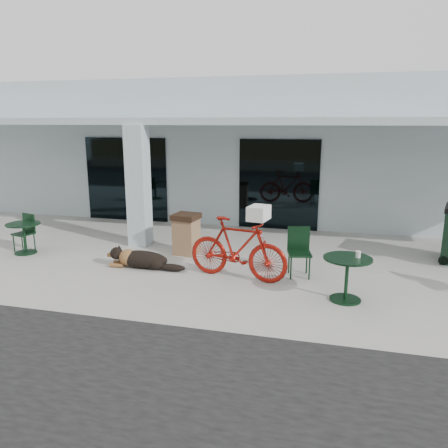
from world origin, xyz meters
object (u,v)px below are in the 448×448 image
(dog, at_px, (142,258))
(cafe_chair_far_a, at_px, (299,253))
(bicycle, at_px, (238,249))
(trash_receptacle, at_px, (186,234))
(cafe_table_near, at_px, (24,238))
(cafe_chair_near, at_px, (23,233))
(cafe_table_far, at_px, (346,279))

(dog, distance_m, cafe_chair_far_a, 3.46)
(bicycle, bearing_deg, dog, 97.39)
(trash_receptacle, bearing_deg, dog, -115.19)
(cafe_table_near, xyz_separation_m, trash_receptacle, (3.91, 0.95, 0.12))
(bicycle, distance_m, dog, 2.25)
(bicycle, xyz_separation_m, dog, (-2.20, 0.13, -0.42))
(cafe_chair_far_a, distance_m, trash_receptacle, 2.99)
(bicycle, distance_m, trash_receptacle, 2.13)
(cafe_table_near, relative_size, cafe_chair_near, 0.87)
(dog, xyz_separation_m, trash_receptacle, (0.60, 1.27, 0.28))
(cafe_chair_near, xyz_separation_m, trash_receptacle, (4.05, 0.80, 0.04))
(cafe_table_near, bearing_deg, cafe_chair_near, 134.04)
(cafe_table_near, bearing_deg, dog, -5.56)
(bicycle, height_order, cafe_table_near, bicycle)
(bicycle, distance_m, cafe_chair_near, 5.69)
(bicycle, relative_size, cafe_chair_near, 2.31)
(cafe_chair_far_a, bearing_deg, cafe_chair_near, 166.23)
(dog, bearing_deg, cafe_table_far, -12.41)
(cafe_chair_far_a, bearing_deg, dog, 172.85)
(cafe_table_far, relative_size, trash_receptacle, 0.87)
(cafe_table_near, bearing_deg, trash_receptacle, 13.70)
(dog, xyz_separation_m, cafe_chair_near, (-3.46, 0.47, 0.24))
(dog, bearing_deg, cafe_table_near, 171.78)
(cafe_chair_far_a, height_order, trash_receptacle, cafe_chair_far_a)
(bicycle, distance_m, cafe_table_far, 2.27)
(dog, distance_m, cafe_chair_near, 3.50)
(cafe_chair_near, distance_m, cafe_chair_far_a, 6.89)
(cafe_table_far, height_order, trash_receptacle, trash_receptacle)
(bicycle, bearing_deg, cafe_chair_near, 94.61)
(cafe_chair_near, bearing_deg, cafe_chair_far_a, 14.30)
(bicycle, xyz_separation_m, cafe_chair_far_a, (1.23, 0.45, -0.13))
(cafe_table_near, height_order, cafe_table_far, cafe_table_far)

